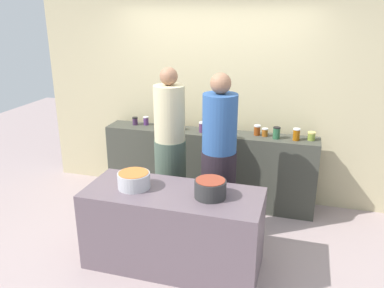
{
  "coord_description": "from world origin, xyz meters",
  "views": [
    {
      "loc": [
        1.12,
        -3.46,
        2.43
      ],
      "look_at": [
        0.0,
        0.35,
        1.05
      ],
      "focal_mm": 36.7,
      "sensor_mm": 36.0,
      "label": 1
    }
  ],
  "objects": [
    {
      "name": "preserve_jar_5",
      "position": [
        -0.08,
        1.08,
        1.03
      ],
      "size": [
        0.09,
        0.09,
        0.13
      ],
      "color": "#4F2D55",
      "rests_on": "display_shelf"
    },
    {
      "name": "preserve_jar_11",
      "position": [
        1.23,
        1.12,
        1.01
      ],
      "size": [
        0.09,
        0.09,
        0.1
      ],
      "color": "olive",
      "rests_on": "display_shelf"
    },
    {
      "name": "preserve_jar_1",
      "position": [
        -0.88,
        1.17,
        1.02
      ],
      "size": [
        0.07,
        0.07,
        0.11
      ],
      "color": "#4C2B60",
      "rests_on": "display_shelf"
    },
    {
      "name": "preserve_jar_10",
      "position": [
        1.06,
        1.07,
        1.03
      ],
      "size": [
        0.08,
        0.08,
        0.14
      ],
      "color": "#904B0A",
      "rests_on": "display_shelf"
    },
    {
      "name": "ground",
      "position": [
        0.0,
        0.0,
        0.0
      ],
      "size": [
        12.0,
        12.0,
        0.0
      ],
      "primitive_type": "plane",
      "color": "#A5908F"
    },
    {
      "name": "preserve_jar_4",
      "position": [
        -0.42,
        1.05,
        1.03
      ],
      "size": [
        0.08,
        0.08,
        0.14
      ],
      "color": "brown",
      "rests_on": "display_shelf"
    },
    {
      "name": "cooking_pot_left",
      "position": [
        -0.39,
        -0.31,
        0.86
      ],
      "size": [
        0.31,
        0.31,
        0.16
      ],
      "color": "#B7B7BC",
      "rests_on": "prep_table"
    },
    {
      "name": "preserve_jar_0",
      "position": [
        -1.02,
        1.13,
        1.01
      ],
      "size": [
        0.07,
        0.07,
        0.1
      ],
      "color": "#3D2542",
      "rests_on": "display_shelf"
    },
    {
      "name": "preserve_jar_7",
      "position": [
        0.6,
        1.14,
        1.03
      ],
      "size": [
        0.08,
        0.08,
        0.13
      ],
      "color": "maroon",
      "rests_on": "display_shelf"
    },
    {
      "name": "cooking_pot_center",
      "position": [
        0.36,
        -0.3,
        0.87
      ],
      "size": [
        0.29,
        0.29,
        0.17
      ],
      "color": "#2D2D2D",
      "rests_on": "prep_table"
    },
    {
      "name": "preserve_jar_2",
      "position": [
        -0.61,
        1.11,
        1.03
      ],
      "size": [
        0.07,
        0.07,
        0.14
      ],
      "color": "#2D4C34",
      "rests_on": "display_shelf"
    },
    {
      "name": "cook_with_tongs",
      "position": [
        -0.3,
        0.49,
        0.84
      ],
      "size": [
        0.36,
        0.36,
        1.84
      ],
      "color": "#445647",
      "rests_on": "ground"
    },
    {
      "name": "preserve_jar_3",
      "position": [
        -0.52,
        1.06,
        1.03
      ],
      "size": [
        0.08,
        0.08,
        0.14
      ],
      "color": "red",
      "rests_on": "display_shelf"
    },
    {
      "name": "preserve_jar_9",
      "position": [
        0.83,
        1.07,
        1.03
      ],
      "size": [
        0.09,
        0.09,
        0.14
      ],
      "color": "#295939",
      "rests_on": "display_shelf"
    },
    {
      "name": "display_shelf",
      "position": [
        0.0,
        1.1,
        0.48
      ],
      "size": [
        2.7,
        0.36,
        0.96
      ],
      "primitive_type": "cube",
      "color": "#3E3F36",
      "rests_on": "ground"
    },
    {
      "name": "preserve_jar_6",
      "position": [
        0.04,
        1.14,
        1.03
      ],
      "size": [
        0.09,
        0.09,
        0.14
      ],
      "color": "#5D8A2A",
      "rests_on": "display_shelf"
    },
    {
      "name": "storefront_wall",
      "position": [
        0.0,
        1.45,
        1.5
      ],
      "size": [
        4.8,
        0.12,
        3.0
      ],
      "primitive_type": "cube",
      "color": "#C0B287",
      "rests_on": "ground"
    },
    {
      "name": "prep_table",
      "position": [
        0.0,
        -0.3,
        0.39
      ],
      "size": [
        1.7,
        0.7,
        0.79
      ],
      "primitive_type": "cube",
      "color": "#61515A",
      "rests_on": "ground"
    },
    {
      "name": "cook_in_cap",
      "position": [
        0.3,
        0.33,
        0.83
      ],
      "size": [
        0.38,
        0.38,
        1.83
      ],
      "color": "black",
      "rests_on": "ground"
    },
    {
      "name": "preserve_jar_8",
      "position": [
        0.69,
        1.12,
        1.01
      ],
      "size": [
        0.07,
        0.07,
        0.1
      ],
      "color": "#914D16",
      "rests_on": "display_shelf"
    }
  ]
}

